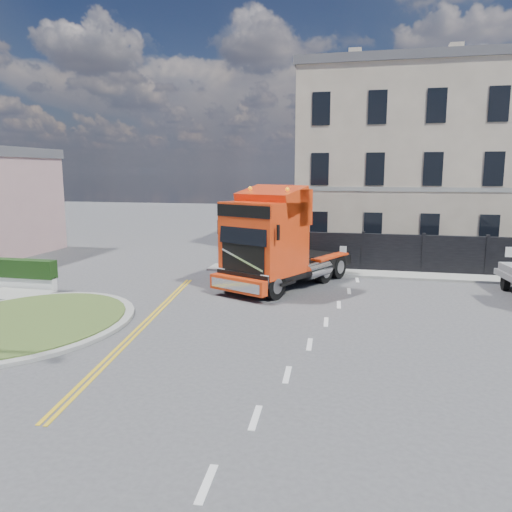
# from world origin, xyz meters

# --- Properties ---
(ground) EXTENTS (120.00, 120.00, 0.00)m
(ground) POSITION_xyz_m (0.00, 0.00, 0.00)
(ground) COLOR #424244
(ground) RESTS_ON ground
(traffic_island) EXTENTS (6.80, 6.80, 0.17)m
(traffic_island) POSITION_xyz_m (-7.00, -3.00, 0.08)
(traffic_island) COLOR gray
(traffic_island) RESTS_ON ground
(hoarding_fence) EXTENTS (18.80, 0.25, 2.00)m
(hoarding_fence) POSITION_xyz_m (6.55, 9.00, 1.00)
(hoarding_fence) COLOR black
(hoarding_fence) RESTS_ON ground
(georgian_building) EXTENTS (12.30, 10.30, 12.80)m
(georgian_building) POSITION_xyz_m (6.00, 16.50, 5.77)
(georgian_building) COLOR beige
(georgian_building) RESTS_ON ground
(pavement_far) EXTENTS (20.00, 1.60, 0.12)m
(pavement_far) POSITION_xyz_m (6.00, 8.10, 0.06)
(pavement_far) COLOR gray
(pavement_far) RESTS_ON ground
(truck) EXTENTS (5.62, 7.83, 4.41)m
(truck) POSITION_xyz_m (0.20, 4.19, 1.98)
(truck) COLOR black
(truck) RESTS_ON ground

